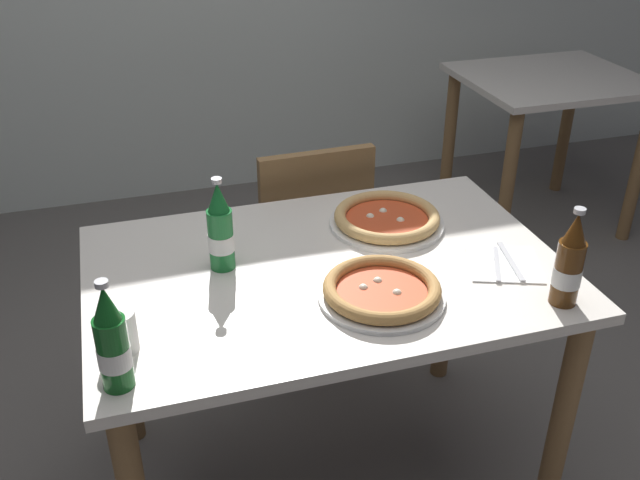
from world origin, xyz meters
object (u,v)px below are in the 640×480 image
(chair_behind_table, at_px, (307,239))
(pizza_marinara_far, at_px, (387,219))
(pizza_margherita_near, at_px, (382,291))
(beer_bottle_center, at_px, (112,343))
(napkin_with_cutlery, at_px, (504,264))
(dining_table_background, at_px, (547,109))
(beer_bottle_left, at_px, (220,231))
(dining_table_main, at_px, (326,303))
(beer_bottle_right, at_px, (569,264))
(paper_cup, at_px, (120,331))

(chair_behind_table, relative_size, pizza_marinara_far, 2.63)
(chair_behind_table, bearing_deg, pizza_margherita_near, 85.31)
(beer_bottle_center, xyz_separation_m, napkin_with_cutlery, (0.97, 0.19, -0.10))
(pizza_marinara_far, xyz_separation_m, beer_bottle_center, (-0.76, -0.47, 0.08))
(dining_table_background, bearing_deg, beer_bottle_left, -144.99)
(dining_table_main, bearing_deg, beer_bottle_left, 163.55)
(beer_bottle_right, bearing_deg, dining_table_background, 58.02)
(dining_table_background, bearing_deg, pizza_margherita_near, -133.73)
(chair_behind_table, xyz_separation_m, pizza_marinara_far, (0.11, -0.45, 0.29))
(beer_bottle_left, bearing_deg, dining_table_main, -16.45)
(pizza_marinara_far, bearing_deg, dining_table_background, 41.93)
(dining_table_main, relative_size, beer_bottle_center, 4.86)
(dining_table_background, relative_size, napkin_with_cutlery, 3.45)
(dining_table_main, bearing_deg, pizza_marinara_far, 35.16)
(beer_bottle_left, bearing_deg, napkin_with_cutlery, -16.02)
(pizza_margherita_near, xyz_separation_m, beer_bottle_right, (0.40, -0.14, 0.08))
(chair_behind_table, height_order, dining_table_background, chair_behind_table)
(pizza_margherita_near, xyz_separation_m, pizza_marinara_far, (0.15, 0.34, -0.00))
(dining_table_background, bearing_deg, dining_table_main, -139.04)
(beer_bottle_right, relative_size, napkin_with_cutlery, 1.07)
(paper_cup, bearing_deg, beer_bottle_center, -96.60)
(dining_table_main, distance_m, chair_behind_table, 0.64)
(chair_behind_table, height_order, beer_bottle_left, beer_bottle_left)
(dining_table_background, height_order, paper_cup, paper_cup)
(dining_table_background, height_order, pizza_margherita_near, pizza_margherita_near)
(chair_behind_table, relative_size, beer_bottle_left, 3.44)
(dining_table_main, relative_size, chair_behind_table, 1.41)
(beer_bottle_right, relative_size, paper_cup, 2.60)
(chair_behind_table, distance_m, beer_bottle_right, 1.06)
(beer_bottle_center, bearing_deg, chair_behind_table, 54.76)
(dining_table_main, xyz_separation_m, napkin_with_cutlery, (0.44, -0.12, 0.12))
(dining_table_main, height_order, beer_bottle_center, beer_bottle_center)
(napkin_with_cutlery, bearing_deg, chair_behind_table, 113.33)
(pizza_marinara_far, bearing_deg, chair_behind_table, 103.40)
(chair_behind_table, xyz_separation_m, beer_bottle_center, (-0.65, -0.92, 0.37))
(dining_table_background, xyz_separation_m, napkin_with_cutlery, (-1.05, -1.42, 0.16))
(chair_behind_table, relative_size, beer_bottle_center, 3.44)
(chair_behind_table, bearing_deg, dining_table_main, 76.74)
(dining_table_background, height_order, napkin_with_cutlery, napkin_with_cutlery)
(paper_cup, bearing_deg, pizza_marinara_far, 25.79)
(beer_bottle_left, distance_m, paper_cup, 0.38)
(beer_bottle_center, xyz_separation_m, beer_bottle_right, (1.01, -0.00, 0.00))
(napkin_with_cutlery, bearing_deg, beer_bottle_center, -168.95)
(chair_behind_table, bearing_deg, dining_table_background, -155.31)
(dining_table_main, relative_size, napkin_with_cutlery, 5.18)
(pizza_marinara_far, bearing_deg, napkin_with_cutlery, -53.72)
(chair_behind_table, bearing_deg, beer_bottle_right, 109.57)
(beer_bottle_left, bearing_deg, beer_bottle_center, -125.69)
(chair_behind_table, height_order, beer_bottle_center, beer_bottle_center)
(dining_table_background, bearing_deg, paper_cup, -143.36)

